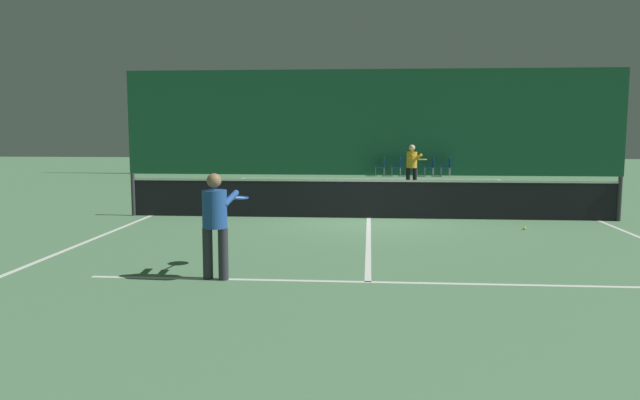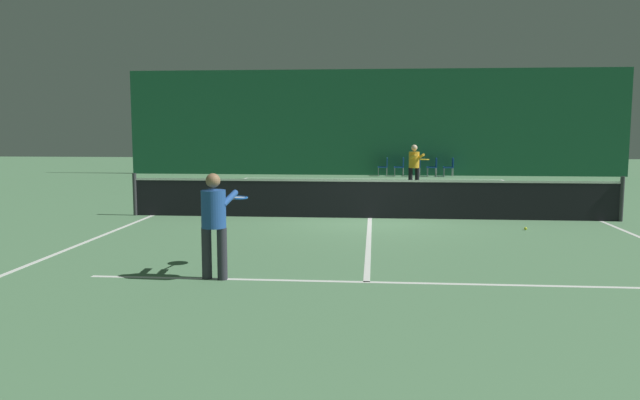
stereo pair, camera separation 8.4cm
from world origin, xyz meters
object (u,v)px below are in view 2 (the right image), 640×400
Objects in this scene: courtside_chair_4 at (450,166)px; courtside_chair_3 at (434,166)px; tennis_net at (370,198)px; courtside_chair_1 at (401,166)px; tennis_ball at (526,229)px; player_near at (215,217)px; courtside_chair_2 at (417,166)px; courtside_chair_0 at (384,165)px; player_far at (414,164)px.

courtside_chair_3 is at bearing -90.00° from courtside_chair_4.
tennis_net is 14.29× the size of courtside_chair_1.
courtside_chair_4 reaches higher than tennis_ball.
courtside_chair_2 is (4.27, 19.75, -0.43)m from player_near.
player_near is 20.21m from courtside_chair_2.
player_near reaches higher than courtside_chair_3.
courtside_chair_0 is 15.17m from tennis_ball.
tennis_net is 13.41m from courtside_chair_0.
player_near is at bearing -109.32° from tennis_net.
tennis_ball is (3.40, -1.49, -0.48)m from tennis_net.
player_near is 20.38m from courtside_chair_3.
courtside_chair_1 is at bearing 164.62° from player_far.
courtside_chair_1 is at bearing -90.00° from courtside_chair_4.
courtside_chair_3 is at bearing 90.00° from courtside_chair_2.
courtside_chair_2 is (0.52, 6.34, -0.45)m from player_far.
tennis_net reaches higher than courtside_chair_4.
courtside_chair_0 and courtside_chair_1 have the same top height.
player_far is 6.37m from courtside_chair_2.
courtside_chair_1 is 1.49m from courtside_chair_3.
player_near is at bearing -10.12° from courtside_chair_1.
courtside_chair_2 is at bearing 157.92° from player_far.
courtside_chair_3 is (1.27, 6.34, -0.45)m from player_far.
player_far is at bearing 77.87° from tennis_net.
courtside_chair_2 is at bearing -90.00° from courtside_chair_3.
courtside_chair_1 reaches higher than tennis_ball.
tennis_net is 7.66× the size of player_near.
tennis_ball is (-0.13, -14.89, -0.45)m from courtside_chair_4.
player_near reaches higher than courtside_chair_2.
tennis_ball is (2.10, -14.89, -0.45)m from courtside_chair_1.
courtside_chair_3 is at bearing 151.34° from player_far.
courtside_chair_0 is (2.78, 19.75, -0.43)m from player_near.
tennis_ball is (2.84, -14.89, -0.45)m from courtside_chair_0.
courtside_chair_1 is at bearing 84.46° from tennis_net.
courtside_chair_2 and courtside_chair_4 have the same top height.
tennis_net is 13.85m from courtside_chair_4.
courtside_chair_3 is (2.23, 0.00, 0.00)m from courtside_chair_0.
player_far is (3.75, 13.42, 0.03)m from player_near.
courtside_chair_3 is at bearing -5.28° from player_near.
player_near reaches higher than tennis_net.
player_far is 6.36m from courtside_chair_1.
courtside_chair_0 is 1.00× the size of courtside_chair_4.
player_near is 19.95m from courtside_chair_0.
tennis_ball is at bearing 10.79° from courtside_chair_0.
tennis_net is 3.74m from tennis_ball.
courtside_chair_2 is (2.04, 13.40, -0.03)m from tennis_net.
tennis_net is 6.75m from player_near.
tennis_net is 14.29× the size of courtside_chair_4.
courtside_chair_0 reaches higher than tennis_ball.
player_near is at bearing -12.20° from courtside_chair_2.
courtside_chair_2 is 14.96m from tennis_ball.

